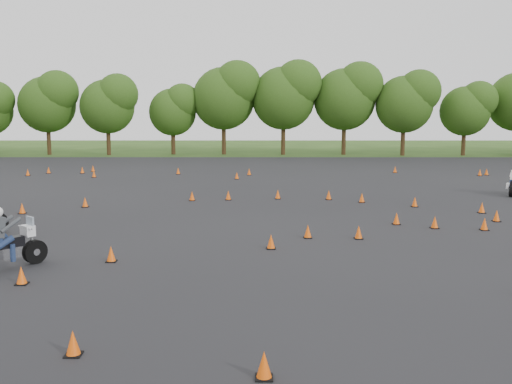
% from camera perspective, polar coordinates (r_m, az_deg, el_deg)
% --- Properties ---
extents(ground, '(140.00, 140.00, 0.00)m').
position_cam_1_polar(ground, '(19.45, -0.03, -5.16)').
color(ground, '#2D5119').
rests_on(ground, ground).
extents(asphalt_pad, '(62.00, 62.00, 0.00)m').
position_cam_1_polar(asphalt_pad, '(25.32, 0.01, -2.04)').
color(asphalt_pad, black).
rests_on(asphalt_pad, ground).
extents(treeline, '(86.44, 32.43, 10.52)m').
position_cam_1_polar(treeline, '(54.30, 4.20, 8.12)').
color(treeline, '#2A4914').
rests_on(treeline, ground).
extents(traffic_cones, '(32.68, 33.49, 0.45)m').
position_cam_1_polar(traffic_cones, '(24.99, 1.62, -1.66)').
color(traffic_cones, '#F5570A').
rests_on(traffic_cones, asphalt_pad).
extents(rider_grey, '(2.07, 2.28, 1.82)m').
position_cam_1_polar(rider_grey, '(17.57, -23.69, -4.21)').
color(rider_grey, '#383B3E').
rests_on(rider_grey, ground).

